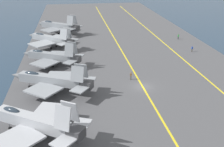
{
  "coord_description": "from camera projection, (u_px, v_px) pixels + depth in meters",
  "views": [
    {
      "loc": [
        -50.12,
        13.66,
        24.55
      ],
      "look_at": [
        1.79,
        6.01,
        2.9
      ],
      "focal_mm": 45.0,
      "sensor_mm": 36.0,
      "label": 1
    }
  ],
  "objects": [
    {
      "name": "carrier_deck",
      "position": [
        143.0,
        87.0,
        56.96
      ],
      "size": [
        227.38,
        53.25,
        0.4
      ],
      "primitive_type": "cube",
      "color": "#4C4C4F",
      "rests_on": "ground"
    },
    {
      "name": "deck_stripe_centerline",
      "position": [
        143.0,
        87.0,
        56.88
      ],
      "size": [
        204.64,
        0.36,
        0.01
      ],
      "primitive_type": "cube",
      "color": "yellow",
      "rests_on": "carrier_deck"
    },
    {
      "name": "crew_brown_vest",
      "position": [
        131.0,
        75.0,
        59.79
      ],
      "size": [
        0.37,
        0.44,
        1.76
      ],
      "color": "#4C473D",
      "rests_on": "carrier_deck"
    },
    {
      "name": "deck_stripe_foul_line",
      "position": [
        210.0,
        82.0,
        58.86
      ],
      "size": [
        204.62,
        3.26,
        0.01
      ],
      "primitive_type": "cube",
      "rotation": [
        0.0,
        0.0,
        0.01
      ],
      "color": "yellow",
      "rests_on": "carrier_deck"
    },
    {
      "name": "parked_jet_fifth",
      "position": [
        51.0,
        39.0,
        80.45
      ],
      "size": [
        14.19,
        15.34,
        6.43
      ],
      "color": "#93999E",
      "rests_on": "carrier_deck"
    },
    {
      "name": "crew_blue_vest",
      "position": [
        192.0,
        49.0,
        77.62
      ],
      "size": [
        0.28,
        0.39,
        1.71
      ],
      "color": "#383328",
      "rests_on": "carrier_deck"
    },
    {
      "name": "parked_jet_fourth",
      "position": [
        52.0,
        56.0,
        67.32
      ],
      "size": [
        12.37,
        15.35,
        6.23
      ],
      "color": "gray",
      "rests_on": "carrier_deck"
    },
    {
      "name": "parked_jet_third",
      "position": [
        52.0,
        80.0,
        53.67
      ],
      "size": [
        12.67,
        17.04,
        6.24
      ],
      "color": "gray",
      "rests_on": "carrier_deck"
    },
    {
      "name": "parked_jet_second",
      "position": [
        34.0,
        122.0,
        39.6
      ],
      "size": [
        13.97,
        15.82,
        6.86
      ],
      "color": "#A8AAAF",
      "rests_on": "carrier_deck"
    },
    {
      "name": "parked_jet_sixth",
      "position": [
        58.0,
        26.0,
        96.04
      ],
      "size": [
        14.03,
        16.08,
        6.73
      ],
      "color": "gray",
      "rests_on": "carrier_deck"
    },
    {
      "name": "crew_green_vest",
      "position": [
        178.0,
        36.0,
        89.71
      ],
      "size": [
        0.41,
        0.46,
        1.75
      ],
      "color": "#232328",
      "rests_on": "carrier_deck"
    },
    {
      "name": "ground_plane",
      "position": [
        142.0,
        88.0,
        57.04
      ],
      "size": [
        2000.0,
        2000.0,
        0.0
      ],
      "primitive_type": "plane",
      "color": "#23384C"
    }
  ]
}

